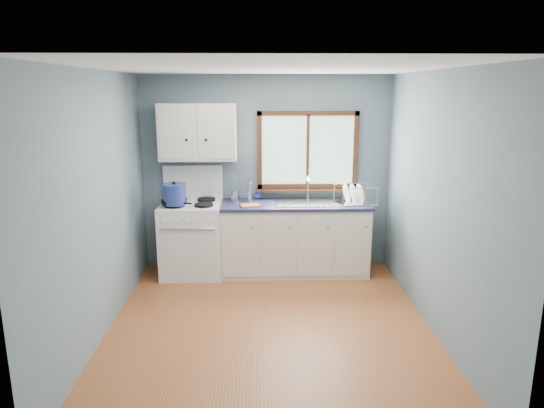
{
  "coord_description": "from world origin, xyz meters",
  "views": [
    {
      "loc": [
        -0.1,
        -4.43,
        2.32
      ],
      "look_at": [
        0.05,
        0.9,
        1.05
      ],
      "focal_mm": 32.0,
      "sensor_mm": 36.0,
      "label": 1
    }
  ],
  "objects_px": {
    "gas_range": "(192,237)",
    "utensil_crock": "(235,195)",
    "stockpot": "(174,194)",
    "base_cabinets": "(294,242)",
    "sink": "(309,208)",
    "dish_rack": "(354,198)",
    "thermos": "(249,191)",
    "skillet": "(173,202)"
  },
  "relations": [
    {
      "from": "utensil_crock",
      "to": "thermos",
      "type": "relative_size",
      "value": 1.29
    },
    {
      "from": "skillet",
      "to": "utensil_crock",
      "type": "bearing_deg",
      "value": 48.87
    },
    {
      "from": "utensil_crock",
      "to": "thermos",
      "type": "bearing_deg",
      "value": -13.49
    },
    {
      "from": "base_cabinets",
      "to": "utensil_crock",
      "type": "relative_size",
      "value": 5.35
    },
    {
      "from": "base_cabinets",
      "to": "sink",
      "type": "relative_size",
      "value": 2.2
    },
    {
      "from": "skillet",
      "to": "utensil_crock",
      "type": "relative_size",
      "value": 1.23
    },
    {
      "from": "skillet",
      "to": "stockpot",
      "type": "distance_m",
      "value": 0.1
    },
    {
      "from": "base_cabinets",
      "to": "sink",
      "type": "height_order",
      "value": "sink"
    },
    {
      "from": "stockpot",
      "to": "gas_range",
      "type": "bearing_deg",
      "value": 46.35
    },
    {
      "from": "dish_rack",
      "to": "thermos",
      "type": "bearing_deg",
      "value": 163.74
    },
    {
      "from": "sink",
      "to": "stockpot",
      "type": "relative_size",
      "value": 2.39
    },
    {
      "from": "gas_range",
      "to": "sink",
      "type": "distance_m",
      "value": 1.53
    },
    {
      "from": "thermos",
      "to": "sink",
      "type": "bearing_deg",
      "value": -9.32
    },
    {
      "from": "gas_range",
      "to": "stockpot",
      "type": "height_order",
      "value": "gas_range"
    },
    {
      "from": "stockpot",
      "to": "base_cabinets",
      "type": "bearing_deg",
      "value": 7.48
    },
    {
      "from": "sink",
      "to": "utensil_crock",
      "type": "xyz_separation_m",
      "value": [
        -0.94,
        0.17,
        0.13
      ]
    },
    {
      "from": "sink",
      "to": "dish_rack",
      "type": "height_order",
      "value": "sink"
    },
    {
      "from": "base_cabinets",
      "to": "stockpot",
      "type": "bearing_deg",
      "value": -172.52
    },
    {
      "from": "gas_range",
      "to": "utensil_crock",
      "type": "height_order",
      "value": "gas_range"
    },
    {
      "from": "sink",
      "to": "skillet",
      "type": "xyz_separation_m",
      "value": [
        -1.68,
        -0.18,
        0.13
      ]
    },
    {
      "from": "base_cabinets",
      "to": "dish_rack",
      "type": "relative_size",
      "value": 3.54
    },
    {
      "from": "stockpot",
      "to": "dish_rack",
      "type": "distance_m",
      "value": 2.22
    },
    {
      "from": "sink",
      "to": "dish_rack",
      "type": "relative_size",
      "value": 1.61
    },
    {
      "from": "gas_range",
      "to": "sink",
      "type": "xyz_separation_m",
      "value": [
        1.49,
        0.02,
        0.37
      ]
    },
    {
      "from": "skillet",
      "to": "dish_rack",
      "type": "relative_size",
      "value": 0.82
    },
    {
      "from": "sink",
      "to": "dish_rack",
      "type": "distance_m",
      "value": 0.58
    },
    {
      "from": "skillet",
      "to": "dish_rack",
      "type": "height_order",
      "value": "dish_rack"
    },
    {
      "from": "stockpot",
      "to": "utensil_crock",
      "type": "bearing_deg",
      "value": 27.09
    },
    {
      "from": "base_cabinets",
      "to": "utensil_crock",
      "type": "distance_m",
      "value": 0.97
    },
    {
      "from": "gas_range",
      "to": "utensil_crock",
      "type": "distance_m",
      "value": 0.76
    },
    {
      "from": "sink",
      "to": "thermos",
      "type": "relative_size",
      "value": 3.14
    },
    {
      "from": "sink",
      "to": "skillet",
      "type": "relative_size",
      "value": 1.97
    },
    {
      "from": "base_cabinets",
      "to": "thermos",
      "type": "height_order",
      "value": "thermos"
    },
    {
      "from": "skillet",
      "to": "thermos",
      "type": "height_order",
      "value": "thermos"
    },
    {
      "from": "stockpot",
      "to": "dish_rack",
      "type": "relative_size",
      "value": 0.67
    },
    {
      "from": "base_cabinets",
      "to": "thermos",
      "type": "xyz_separation_m",
      "value": [
        -0.57,
        0.12,
        0.64
      ]
    },
    {
      "from": "dish_rack",
      "to": "utensil_crock",
      "type": "bearing_deg",
      "value": 162.86
    },
    {
      "from": "base_cabinets",
      "to": "skillet",
      "type": "distance_m",
      "value": 1.62
    },
    {
      "from": "gas_range",
      "to": "stockpot",
      "type": "bearing_deg",
      "value": -133.65
    },
    {
      "from": "utensil_crock",
      "to": "thermos",
      "type": "distance_m",
      "value": 0.2
    },
    {
      "from": "stockpot",
      "to": "thermos",
      "type": "height_order",
      "value": "stockpot"
    },
    {
      "from": "gas_range",
      "to": "utensil_crock",
      "type": "xyz_separation_m",
      "value": [
        0.54,
        0.19,
        0.5
      ]
    }
  ]
}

